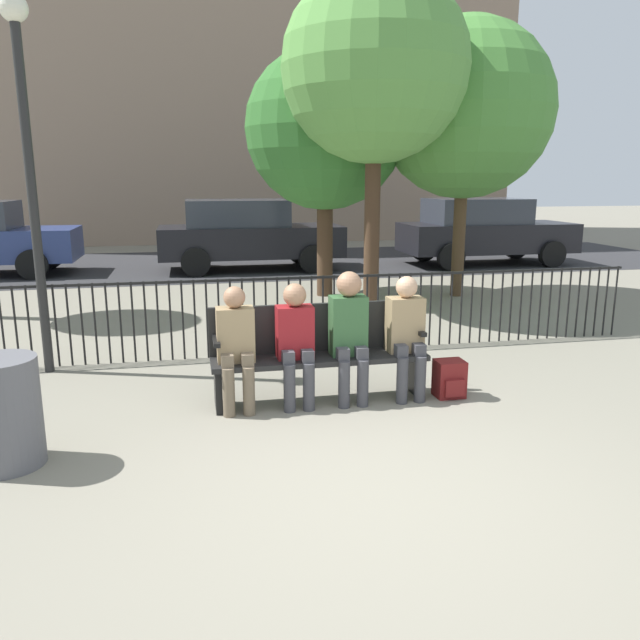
% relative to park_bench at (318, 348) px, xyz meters
% --- Properties ---
extents(ground_plane, '(80.00, 80.00, 0.00)m').
position_rel_park_bench_xyz_m(ground_plane, '(0.00, -1.93, -0.50)').
color(ground_plane, gray).
extents(park_bench, '(2.06, 0.45, 0.92)m').
position_rel_park_bench_xyz_m(park_bench, '(0.00, 0.00, 0.00)').
color(park_bench, black).
rests_on(park_bench, ground).
extents(seated_person_0, '(0.34, 0.39, 1.15)m').
position_rel_park_bench_xyz_m(seated_person_0, '(-0.79, -0.13, 0.14)').
color(seated_person_0, brown).
rests_on(seated_person_0, ground).
extents(seated_person_1, '(0.34, 0.39, 1.16)m').
position_rel_park_bench_xyz_m(seated_person_1, '(-0.24, -0.13, 0.15)').
color(seated_person_1, '#3D3D42').
rests_on(seated_person_1, ground).
extents(seated_person_2, '(0.34, 0.39, 1.25)m').
position_rel_park_bench_xyz_m(seated_person_2, '(0.27, -0.13, 0.21)').
color(seated_person_2, '#3D3D42').
rests_on(seated_person_2, ground).
extents(seated_person_3, '(0.34, 0.39, 1.19)m').
position_rel_park_bench_xyz_m(seated_person_3, '(0.84, -0.13, 0.17)').
color(seated_person_3, '#3D3D42').
rests_on(seated_person_3, ground).
extents(backpack, '(0.28, 0.27, 0.37)m').
position_rel_park_bench_xyz_m(backpack, '(1.27, -0.23, -0.32)').
color(backpack, maroon).
rests_on(backpack, ground).
extents(fence_railing, '(9.01, 0.03, 0.95)m').
position_rel_park_bench_xyz_m(fence_railing, '(-0.02, 1.64, 0.06)').
color(fence_railing, black).
rests_on(fence_railing, ground).
extents(tree_0, '(3.03, 3.03, 4.77)m').
position_rel_park_bench_xyz_m(tree_0, '(3.59, 4.83, 2.74)').
color(tree_0, '#4C3823').
rests_on(tree_0, ground).
extents(tree_2, '(2.79, 2.79, 4.34)m').
position_rel_park_bench_xyz_m(tree_2, '(1.24, 5.36, 2.42)').
color(tree_2, '#422D1E').
rests_on(tree_2, ground).
extents(tree_3, '(2.84, 2.84, 5.14)m').
position_rel_park_bench_xyz_m(tree_3, '(1.67, 3.87, 3.20)').
color(tree_3, '#422D1E').
rests_on(tree_3, ground).
extents(lamp_post, '(0.28, 0.28, 3.87)m').
position_rel_park_bench_xyz_m(lamp_post, '(-2.75, 1.46, 2.04)').
color(lamp_post, black).
rests_on(lamp_post, ground).
extents(street_surface, '(24.00, 6.00, 0.01)m').
position_rel_park_bench_xyz_m(street_surface, '(0.00, 10.07, -0.50)').
color(street_surface, '#2B2B2D').
rests_on(street_surface, ground).
extents(parked_car_0, '(4.20, 1.94, 1.62)m').
position_rel_park_bench_xyz_m(parked_car_0, '(0.17, 8.96, 0.34)').
color(parked_car_0, black).
rests_on(parked_car_0, ground).
extents(parked_car_2, '(4.20, 1.94, 1.62)m').
position_rel_park_bench_xyz_m(parked_car_2, '(6.00, 8.70, 0.34)').
color(parked_car_2, black).
rests_on(parked_car_2, ground).
extents(trash_bin, '(0.55, 0.55, 0.83)m').
position_rel_park_bench_xyz_m(trash_bin, '(-2.58, -0.95, -0.09)').
color(trash_bin, '#56565B').
rests_on(trash_bin, ground).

